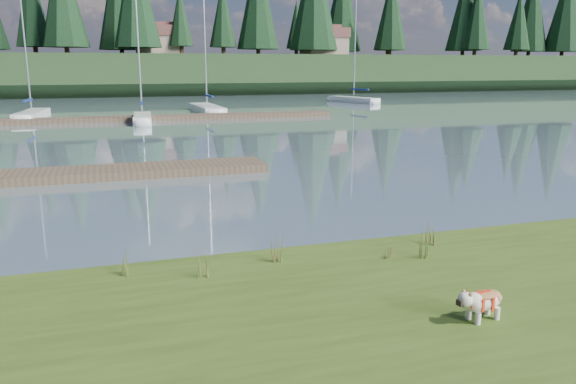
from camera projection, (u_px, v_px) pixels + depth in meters
name	position (u px, v px, depth m)	size (l,w,h in m)	color
ground	(130.00, 121.00, 39.95)	(200.00, 200.00, 0.00)	slate
ridge	(115.00, 75.00, 79.31)	(200.00, 20.00, 5.00)	black
bulldog	(483.00, 300.00, 7.90)	(0.79, 0.39, 0.47)	silver
dock_near	(36.00, 176.00, 19.22)	(16.00, 2.00, 0.30)	#4C3D2C
dock_far	(159.00, 118.00, 40.51)	(26.00, 2.20, 0.30)	#4C3D2C
sailboat_bg_1	(34.00, 114.00, 41.92)	(2.10, 7.40, 10.96)	silver
sailboat_bg_2	(142.00, 117.00, 38.93)	(1.51, 5.83, 8.92)	silver
sailboat_bg_3	(205.00, 108.00, 47.76)	(1.91, 8.70, 12.65)	silver
sailboat_bg_5	(349.00, 99.00, 59.71)	(3.76, 7.29, 10.43)	silver
weed_0	(202.00, 263.00, 9.52)	(0.17, 0.14, 0.58)	#475B23
weed_1	(276.00, 249.00, 10.24)	(0.17, 0.14, 0.59)	#475B23
weed_2	(424.00, 241.00, 10.44)	(0.17, 0.14, 0.79)	#475B23
weed_3	(122.00, 263.00, 9.61)	(0.17, 0.14, 0.51)	#475B23
weed_4	(387.00, 250.00, 10.46)	(0.17, 0.14, 0.36)	#475B23
weed_5	(432.00, 234.00, 11.23)	(0.17, 0.14, 0.55)	#475B23
mud_lip	(204.00, 271.00, 10.59)	(60.00, 0.50, 0.14)	#33281C
conifer_3	(31.00, 3.00, 73.35)	(4.84, 4.84, 12.25)	#382619
conifer_5	(223.00, 15.00, 79.16)	(3.96, 3.96, 10.35)	#382619
conifer_7	(391.00, 11.00, 87.85)	(5.28, 5.28, 13.20)	#382619
conifer_8	(477.00, 15.00, 88.17)	(4.62, 4.62, 11.77)	#382619
conifer_9	(532.00, 10.00, 94.53)	(5.94, 5.94, 14.62)	#382619
house_1	(158.00, 40.00, 78.18)	(6.30, 5.30, 4.65)	gray
house_2	(324.00, 41.00, 83.49)	(6.30, 5.30, 4.65)	gray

